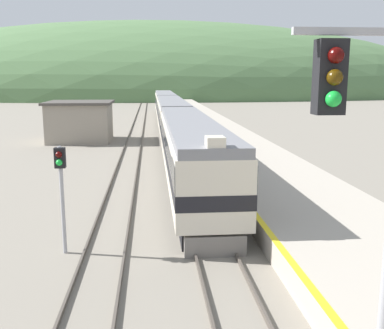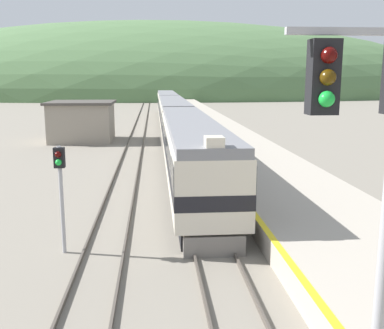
{
  "view_description": "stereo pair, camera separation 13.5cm",
  "coord_description": "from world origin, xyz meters",
  "px_view_note": "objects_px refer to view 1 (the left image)",
  "views": [
    {
      "loc": [
        -2.17,
        -2.8,
        6.25
      ],
      "look_at": [
        -0.35,
        17.36,
        2.3
      ],
      "focal_mm": 42.0,
      "sensor_mm": 36.0,
      "label": 1
    },
    {
      "loc": [
        -2.04,
        -2.81,
        6.25
      ],
      "look_at": [
        -0.35,
        17.36,
        2.3
      ],
      "focal_mm": 42.0,
      "sensor_mm": 36.0,
      "label": 2
    }
  ],
  "objects_px": {
    "signal_post_siding": "(61,177)",
    "carriage_second": "(172,116)",
    "express_train_lead_car": "(190,150)",
    "carriage_third": "(165,104)"
  },
  "relations": [
    {
      "from": "signal_post_siding",
      "to": "carriage_second",
      "type": "bearing_deg",
      "value": 80.75
    },
    {
      "from": "express_train_lead_car",
      "to": "carriage_third",
      "type": "height_order",
      "value": "express_train_lead_car"
    },
    {
      "from": "carriage_second",
      "to": "carriage_third",
      "type": "bearing_deg",
      "value": 90.0
    },
    {
      "from": "express_train_lead_car",
      "to": "carriage_third",
      "type": "relative_size",
      "value": 0.97
    },
    {
      "from": "express_train_lead_car",
      "to": "signal_post_siding",
      "type": "height_order",
      "value": "express_train_lead_car"
    },
    {
      "from": "carriage_second",
      "to": "signal_post_siding",
      "type": "relative_size",
      "value": 5.74
    },
    {
      "from": "express_train_lead_car",
      "to": "carriage_second",
      "type": "xyz_separation_m",
      "value": [
        0.0,
        23.21,
        -0.01
      ]
    },
    {
      "from": "express_train_lead_car",
      "to": "carriage_third",
      "type": "bearing_deg",
      "value": 90.0
    },
    {
      "from": "express_train_lead_car",
      "to": "signal_post_siding",
      "type": "distance_m",
      "value": 11.12
    },
    {
      "from": "express_train_lead_car",
      "to": "signal_post_siding",
      "type": "xyz_separation_m",
      "value": [
        -5.36,
        -9.72,
        0.67
      ]
    }
  ]
}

